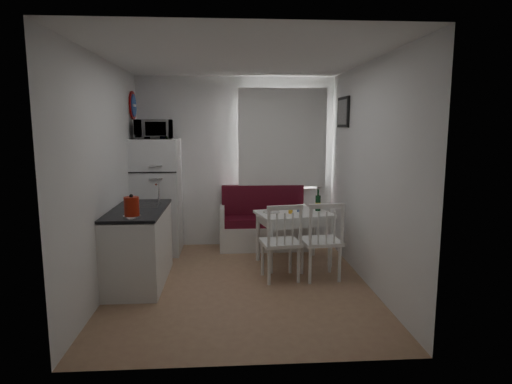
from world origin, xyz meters
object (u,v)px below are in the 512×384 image
(microwave, at_px, (154,129))
(chair_left, at_px, (281,234))
(chair_right, at_px, (323,233))
(kitchen_counter, at_px, (139,245))
(wine_bottle, at_px, (318,200))
(dining_table, at_px, (294,218))
(kettle, at_px, (132,207))
(bench, at_px, (263,228))
(fridge, at_px, (157,196))

(microwave, bearing_deg, chair_left, -37.90)
(chair_left, bearing_deg, chair_right, -8.53)
(kitchen_counter, height_order, microwave, microwave)
(chair_left, distance_m, wine_bottle, 1.01)
(dining_table, relative_size, wine_bottle, 3.59)
(chair_left, xyz_separation_m, kettle, (-1.64, -0.43, 0.44))
(bench, xyz_separation_m, chair_right, (0.59, -1.46, 0.28))
(dining_table, distance_m, wine_bottle, 0.43)
(microwave, bearing_deg, chair_right, -30.95)
(kitchen_counter, height_order, dining_table, kitchen_counter)
(chair_right, height_order, kettle, kettle)
(microwave, bearing_deg, kettle, -89.01)
(fridge, height_order, wine_bottle, fridge)
(kitchen_counter, relative_size, chair_left, 2.58)
(chair_right, relative_size, wine_bottle, 1.74)
(chair_right, bearing_deg, dining_table, 104.65)
(kitchen_counter, distance_m, wine_bottle, 2.42)
(fridge, bearing_deg, dining_table, -19.54)
(chair_left, xyz_separation_m, wine_bottle, (0.60, 0.77, 0.27))
(bench, height_order, dining_table, bench)
(bench, bearing_deg, wine_bottle, -45.14)
(dining_table, distance_m, kettle, 2.22)
(chair_left, height_order, fridge, fridge)
(chair_right, relative_size, microwave, 1.05)
(chair_left, relative_size, wine_bottle, 1.71)
(kitchen_counter, distance_m, fridge, 1.30)
(kettle, bearing_deg, chair_right, 11.34)
(chair_left, distance_m, kettle, 1.75)
(kitchen_counter, relative_size, chair_right, 2.54)
(fridge, xyz_separation_m, kettle, (0.03, -1.78, 0.19))
(bench, height_order, chair_right, chair_right)
(bench, xyz_separation_m, microwave, (-1.58, -0.16, 1.50))
(bench, relative_size, microwave, 2.69)
(dining_table, xyz_separation_m, kettle, (-1.89, -1.10, 0.39))
(fridge, relative_size, microwave, 3.39)
(chair_right, bearing_deg, fridge, 142.27)
(bench, height_order, chair_left, bench)
(chair_right, xyz_separation_m, wine_bottle, (0.10, 0.77, 0.26))
(bench, relative_size, chair_right, 2.56)
(kitchen_counter, bearing_deg, fridge, 89.10)
(dining_table, distance_m, fridge, 2.05)
(microwave, bearing_deg, kitchen_counter, -90.94)
(bench, relative_size, chair_left, 2.60)
(fridge, bearing_deg, chair_right, -31.91)
(chair_right, xyz_separation_m, kettle, (-2.14, -0.43, 0.43))
(kettle, bearing_deg, bench, 50.65)
(wine_bottle, bearing_deg, kitchen_counter, -163.85)
(chair_right, xyz_separation_m, fridge, (-2.17, 1.35, 0.24))
(kitchen_counter, distance_m, bench, 2.10)
(kitchen_counter, bearing_deg, microwave, 89.06)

